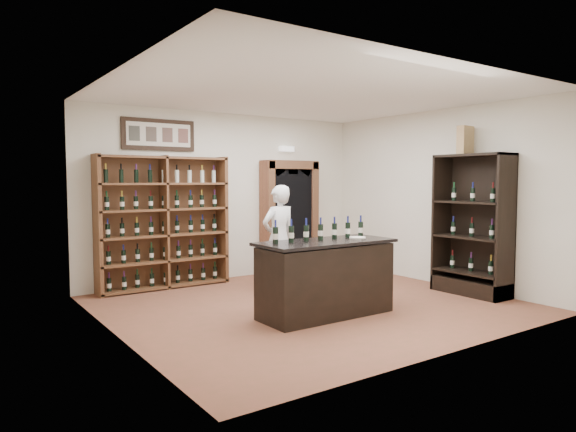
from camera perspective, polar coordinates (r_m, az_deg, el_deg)
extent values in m
plane|color=brown|center=(7.54, 2.49, -9.78)|extent=(5.50, 5.50, 0.00)
plane|color=white|center=(7.42, 2.56, 13.35)|extent=(5.50, 5.50, 0.00)
cube|color=silver|center=(9.44, -6.71, 2.18)|extent=(5.50, 0.04, 3.00)
cube|color=silver|center=(6.07, -18.61, 1.01)|extent=(0.04, 5.00, 3.00)
cube|color=silver|center=(9.25, 16.22, 2.02)|extent=(0.04, 5.00, 3.00)
cube|color=brown|center=(8.89, -14.01, -0.60)|extent=(2.20, 0.02, 2.20)
cube|color=brown|center=(8.40, -20.41, -0.99)|extent=(0.06, 0.38, 2.20)
cube|color=brown|center=(9.17, -7.34, -0.38)|extent=(0.06, 0.38, 2.20)
cube|color=brown|center=(8.73, -13.59, -0.68)|extent=(0.04, 0.38, 2.20)
cube|color=brown|center=(8.87, -13.48, -7.51)|extent=(2.18, 0.38, 0.04)
cube|color=brown|center=(8.80, -13.52, -4.81)|extent=(2.18, 0.38, 0.04)
cube|color=brown|center=(8.75, -13.57, -2.06)|extent=(2.18, 0.38, 0.03)
cube|color=brown|center=(8.71, -13.61, 0.71)|extent=(2.18, 0.38, 0.04)
cube|color=brown|center=(8.70, -13.66, 3.50)|extent=(2.18, 0.38, 0.04)
cube|color=brown|center=(8.71, -13.71, 6.29)|extent=(2.18, 0.38, 0.04)
cube|color=black|center=(8.90, -14.17, 8.75)|extent=(1.25, 0.04, 0.52)
cube|color=black|center=(9.97, 0.11, -0.25)|extent=(0.97, 0.29, 2.05)
cube|color=#A3653F|center=(9.67, -2.33, -0.27)|extent=(0.14, 0.35, 2.15)
cube|color=#A3653F|center=(10.26, 2.54, -0.03)|extent=(0.14, 0.35, 2.15)
cube|color=#A3653F|center=(9.93, 0.18, 5.70)|extent=(1.15, 0.35, 0.16)
cube|color=white|center=(10.03, -0.17, 7.46)|extent=(0.30, 0.10, 0.10)
cube|color=black|center=(6.85, 4.22, -7.15)|extent=(1.80, 0.70, 0.94)
cube|color=black|center=(6.77, 4.24, -2.92)|extent=(1.88, 0.78, 0.04)
cylinder|color=black|center=(6.43, -1.40, -2.16)|extent=(0.07, 0.07, 0.21)
cylinder|color=beige|center=(6.43, -1.40, -2.29)|extent=(0.07, 0.07, 0.07)
cylinder|color=navy|center=(6.41, -1.40, -0.83)|extent=(0.03, 0.03, 0.09)
cylinder|color=black|center=(6.56, 0.36, -2.03)|extent=(0.07, 0.07, 0.21)
cylinder|color=beige|center=(6.56, 0.36, -2.16)|extent=(0.07, 0.07, 0.07)
cylinder|color=navy|center=(6.55, 0.36, -0.73)|extent=(0.03, 0.03, 0.09)
cylinder|color=black|center=(6.70, 2.04, -1.91)|extent=(0.07, 0.07, 0.21)
cylinder|color=beige|center=(6.70, 2.03, -2.03)|extent=(0.07, 0.07, 0.07)
cylinder|color=navy|center=(6.69, 2.04, -0.63)|extent=(0.03, 0.03, 0.09)
cylinder|color=black|center=(6.85, 3.64, -1.79)|extent=(0.07, 0.07, 0.21)
cylinder|color=beige|center=(6.85, 3.64, -1.91)|extent=(0.07, 0.07, 0.07)
cylinder|color=navy|center=(6.84, 3.65, -0.54)|extent=(0.03, 0.03, 0.09)
cylinder|color=black|center=(7.00, 5.19, -1.67)|extent=(0.07, 0.07, 0.21)
cylinder|color=beige|center=(7.00, 5.18, -1.79)|extent=(0.07, 0.07, 0.07)
cylinder|color=navy|center=(6.99, 5.19, -0.45)|extent=(0.03, 0.03, 0.09)
cylinder|color=black|center=(7.16, 6.66, -1.56)|extent=(0.07, 0.07, 0.21)
cylinder|color=beige|center=(7.16, 6.66, -1.68)|extent=(0.07, 0.07, 0.07)
cylinder|color=navy|center=(7.14, 6.67, -0.36)|extent=(0.03, 0.03, 0.09)
cylinder|color=black|center=(7.32, 8.07, -1.45)|extent=(0.07, 0.07, 0.21)
cylinder|color=beige|center=(7.32, 8.07, -1.57)|extent=(0.07, 0.07, 0.07)
cylinder|color=navy|center=(7.30, 8.08, -0.28)|extent=(0.03, 0.03, 0.09)
cube|color=black|center=(8.71, 20.64, -0.83)|extent=(0.02, 1.20, 2.20)
cube|color=black|center=(8.20, 23.06, -1.18)|extent=(0.48, 0.04, 2.20)
cube|color=black|center=(8.87, 16.71, -0.66)|extent=(0.48, 0.04, 2.20)
cube|color=black|center=(8.50, 19.93, 6.36)|extent=(0.48, 1.20, 0.04)
cube|color=black|center=(8.66, 19.61, -7.38)|extent=(0.48, 1.20, 0.24)
cube|color=black|center=(8.62, 19.64, -5.88)|extent=(0.48, 1.16, 0.03)
cube|color=black|center=(8.54, 19.73, -2.25)|extent=(0.48, 1.16, 0.03)
cube|color=black|center=(8.50, 19.82, 1.44)|extent=(0.48, 1.16, 0.03)
imported|color=silver|center=(8.38, -1.03, -2.42)|extent=(0.65, 0.45, 1.72)
cylinder|color=beige|center=(7.09, 7.74, -2.40)|extent=(0.22, 0.22, 0.02)
cube|color=tan|center=(8.63, 19.09, 7.95)|extent=(0.33, 0.17, 0.44)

